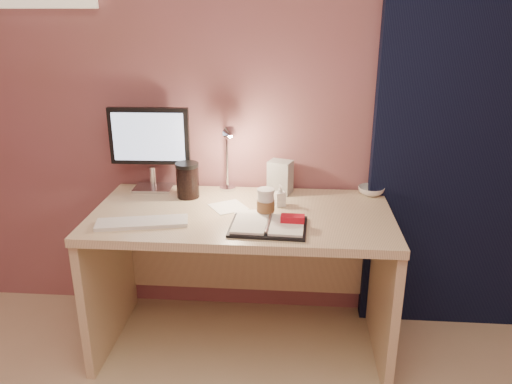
# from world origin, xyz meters

# --- Properties ---
(room) EXTENTS (3.50, 3.50, 3.50)m
(room) POSITION_xyz_m (0.95, 1.69, 1.14)
(room) COLOR #C6B28E
(room) RESTS_ON ground
(desk) EXTENTS (1.40, 0.70, 0.73)m
(desk) POSITION_xyz_m (0.00, 1.45, 0.50)
(desk) COLOR beige
(desk) RESTS_ON ground
(monitor) EXTENTS (0.41, 0.15, 0.43)m
(monitor) POSITION_xyz_m (-0.50, 1.66, 0.99)
(monitor) COLOR silver
(monitor) RESTS_ON desk
(keyboard) EXTENTS (0.41, 0.20, 0.02)m
(keyboard) POSITION_xyz_m (-0.42, 1.20, 0.74)
(keyboard) COLOR silver
(keyboard) RESTS_ON desk
(planner) EXTENTS (0.34, 0.26, 0.05)m
(planner) POSITION_xyz_m (0.14, 1.21, 0.74)
(planner) COLOR black
(planner) RESTS_ON desk
(paper_a) EXTENTS (0.21, 0.21, 0.00)m
(paper_a) POSITION_xyz_m (-0.07, 1.44, 0.73)
(paper_a) COLOR white
(paper_a) RESTS_ON desk
(paper_b) EXTENTS (0.18, 0.18, 0.00)m
(paper_b) POSITION_xyz_m (0.05, 1.33, 0.73)
(paper_b) COLOR white
(paper_b) RESTS_ON desk
(coffee_cup) EXTENTS (0.08, 0.08, 0.13)m
(coffee_cup) POSITION_xyz_m (0.11, 1.34, 0.79)
(coffee_cup) COLOR silver
(coffee_cup) RESTS_ON desk
(bowl) EXTENTS (0.17, 0.17, 0.04)m
(bowl) POSITION_xyz_m (0.63, 1.66, 0.75)
(bowl) COLOR silver
(bowl) RESTS_ON desk
(lotion_bottle) EXTENTS (0.06, 0.06, 0.10)m
(lotion_bottle) POSITION_xyz_m (0.17, 1.47, 0.78)
(lotion_bottle) COLOR silver
(lotion_bottle) RESTS_ON desk
(dark_jar) EXTENTS (0.11, 0.11, 0.16)m
(dark_jar) POSITION_xyz_m (-0.29, 1.56, 0.81)
(dark_jar) COLOR black
(dark_jar) RESTS_ON desk
(product_box) EXTENTS (0.14, 0.12, 0.17)m
(product_box) POSITION_xyz_m (0.17, 1.66, 0.82)
(product_box) COLOR beige
(product_box) RESTS_ON desk
(desk_lamp) EXTENTS (0.12, 0.23, 0.37)m
(desk_lamp) POSITION_xyz_m (-0.13, 1.60, 0.96)
(desk_lamp) COLOR silver
(desk_lamp) RESTS_ON desk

